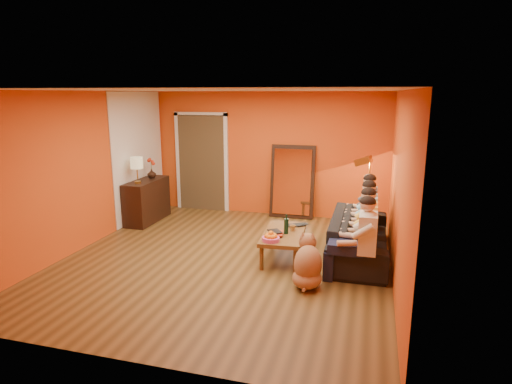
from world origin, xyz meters
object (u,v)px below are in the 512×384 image
(sideboard, at_px, (147,201))
(coffee_table, at_px, (283,245))
(floor_lamp, at_px, (368,197))
(tumbler, at_px, (293,228))
(person_mid_left, at_px, (368,228))
(mirror_frame, at_px, (292,182))
(person_mid_right, at_px, (369,218))
(dog, at_px, (308,260))
(person_far_right, at_px, (369,209))
(person_far_left, at_px, (367,240))
(laptop, at_px, (299,226))
(table_lamp, at_px, (137,170))
(sofa, at_px, (359,236))
(vase, at_px, (152,174))
(wine_bottle, at_px, (286,224))

(sideboard, distance_m, coffee_table, 3.34)
(floor_lamp, xyz_separation_m, tumbler, (-1.13, -1.36, -0.25))
(coffee_table, distance_m, person_mid_left, 1.34)
(mirror_frame, bearing_deg, coffee_table, -82.54)
(sideboard, bearing_deg, person_mid_right, -9.39)
(dog, distance_m, person_far_right, 2.13)
(sideboard, xyz_separation_m, person_mid_right, (4.37, -0.72, 0.18))
(person_far_left, height_order, laptop, person_far_left)
(sideboard, relative_size, floor_lamp, 0.82)
(coffee_table, relative_size, floor_lamp, 0.85)
(mirror_frame, height_order, sideboard, mirror_frame)
(person_far_left, bearing_deg, table_lamp, 160.79)
(person_far_left, distance_m, person_far_right, 1.65)
(floor_lamp, relative_size, person_far_left, 1.18)
(person_mid_left, bearing_deg, table_lamp, 167.45)
(table_lamp, xyz_separation_m, laptop, (3.27, -0.59, -0.67))
(sofa, bearing_deg, person_far_left, -172.59)
(person_mid_left, bearing_deg, vase, 160.79)
(tumbler, bearing_deg, vase, 156.98)
(person_mid_right, relative_size, wine_bottle, 3.94)
(table_lamp, height_order, coffee_table, table_lamp)
(dog, distance_m, tumbler, 1.12)
(person_far_right, height_order, tumbler, person_far_right)
(floor_lamp, distance_m, wine_bottle, 1.94)
(tumbler, height_order, vase, vase)
(laptop, bearing_deg, table_lamp, 136.66)
(sofa, relative_size, person_far_right, 1.84)
(coffee_table, distance_m, floor_lamp, 2.00)
(sideboard, distance_m, wine_bottle, 3.40)
(sideboard, xyz_separation_m, tumbler, (3.21, -1.12, 0.04))
(sideboard, height_order, sofa, sideboard)
(wine_bottle, xyz_separation_m, tumbler, (0.07, 0.17, -0.11))
(vase, bearing_deg, wine_bottle, -26.03)
(person_far_left, distance_m, tumbler, 1.36)
(table_lamp, bearing_deg, person_mid_left, -12.55)
(sideboard, bearing_deg, person_mid_left, -16.24)
(person_far_left, xyz_separation_m, vase, (-4.37, 2.07, 0.33))
(person_mid_left, distance_m, wine_bottle, 1.23)
(sideboard, height_order, person_mid_left, person_mid_left)
(mirror_frame, bearing_deg, sofa, -52.69)
(table_lamp, relative_size, dog, 0.70)
(coffee_table, xyz_separation_m, person_far_right, (1.28, 1.06, 0.40))
(wine_bottle, bearing_deg, sideboard, 157.76)
(sideboard, xyz_separation_m, table_lamp, (0.00, -0.30, 0.68))
(person_mid_right, bearing_deg, person_far_right, 90.00)
(floor_lamp, relative_size, person_mid_right, 1.18)
(person_mid_left, xyz_separation_m, person_mid_right, (0.00, 0.55, 0.00))
(mirror_frame, bearing_deg, laptop, -76.19)
(person_far_right, height_order, vase, person_far_right)
(sofa, height_order, vase, vase)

